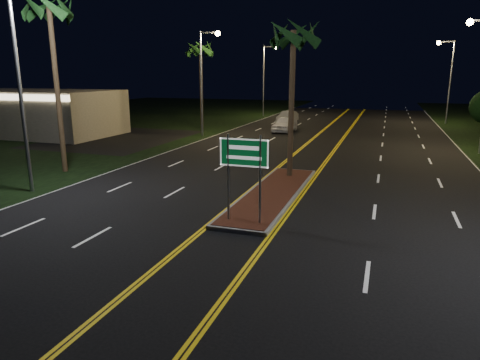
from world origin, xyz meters
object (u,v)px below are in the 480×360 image
at_px(streetlight_left_mid, 205,71).
at_px(streetlight_left_far, 266,72).
at_px(highway_sign, 244,161).
at_px(palm_left_near, 49,10).
at_px(palm_left_far, 200,49).
at_px(median_island, 273,194).
at_px(palm_median, 293,35).
at_px(car_near, 285,123).
at_px(commercial_building, 34,112).
at_px(streetlight_right_far, 448,72).
at_px(streetlight_left_near, 24,68).
at_px(car_far, 288,116).

height_order(streetlight_left_mid, streetlight_left_far, same).
relative_size(highway_sign, palm_left_near, 0.33).
bearing_deg(palm_left_far, median_island, -58.64).
relative_size(palm_median, car_near, 1.58).
relative_size(streetlight_left_mid, palm_left_near, 0.92).
distance_m(commercial_building, streetlight_left_mid, 16.31).
bearing_deg(streetlight_right_far, palm_left_far, -149.12).
height_order(highway_sign, streetlight_left_near, streetlight_left_near).
xyz_separation_m(streetlight_right_far, car_near, (-15.24, -12.76, -4.78)).
distance_m(commercial_building, palm_median, 28.18).
xyz_separation_m(streetlight_left_far, car_near, (5.98, -14.76, -4.78)).
relative_size(median_island, highway_sign, 3.20).
relative_size(streetlight_right_far, car_near, 1.72).
distance_m(highway_sign, palm_left_near, 14.92).
distance_m(streetlight_left_far, car_far, 9.88).
bearing_deg(commercial_building, car_near, 23.41).
height_order(streetlight_left_near, car_far, streetlight_left_near).
xyz_separation_m(highway_sign, palm_median, (0.00, 7.70, 4.87)).
distance_m(commercial_building, streetlight_right_far, 42.88).
bearing_deg(palm_median, palm_left_near, -168.69).
bearing_deg(streetlight_left_far, car_far, -57.88).
xyz_separation_m(streetlight_left_near, palm_left_near, (-1.89, 4.00, 3.02)).
distance_m(highway_sign, commercial_building, 31.17).
xyz_separation_m(streetlight_left_near, palm_left_far, (-2.19, 24.00, 2.09)).
xyz_separation_m(commercial_building, streetlight_left_mid, (15.39, 4.01, 3.65)).
height_order(streetlight_left_mid, car_far, streetlight_left_mid).
bearing_deg(palm_left_far, streetlight_left_near, -84.79).
relative_size(streetlight_left_near, streetlight_right_far, 1.00).
bearing_deg(car_near, streetlight_left_near, -101.51).
relative_size(highway_sign, streetlight_left_far, 0.36).
bearing_deg(palm_median, streetlight_left_mid, 128.17).
relative_size(streetlight_right_far, palm_left_near, 0.92).
bearing_deg(car_far, streetlight_right_far, 23.39).
height_order(palm_median, car_far, palm_median).
bearing_deg(streetlight_left_far, median_island, -74.00).
relative_size(median_island, streetlight_left_far, 1.14).
distance_m(highway_sign, car_near, 26.89).
bearing_deg(car_far, palm_left_near, -96.86).
relative_size(median_island, streetlight_left_mid, 1.14).
distance_m(median_island, palm_median, 8.00).
relative_size(palm_median, palm_left_far, 0.94).
relative_size(palm_left_far, car_near, 1.68).
xyz_separation_m(median_island, car_far, (-6.04, 29.72, 0.69)).
xyz_separation_m(palm_left_near, car_far, (6.46, 28.72, -7.90)).
bearing_deg(streetlight_right_far, streetlight_left_near, -119.19).
bearing_deg(median_island, streetlight_left_near, -164.22).
bearing_deg(palm_left_near, palm_median, 11.31).
height_order(streetlight_left_mid, palm_left_far, streetlight_left_mid).
xyz_separation_m(streetlight_left_near, car_far, (4.57, 32.72, -4.88)).
xyz_separation_m(palm_median, palm_left_near, (-12.50, -2.50, 1.40)).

